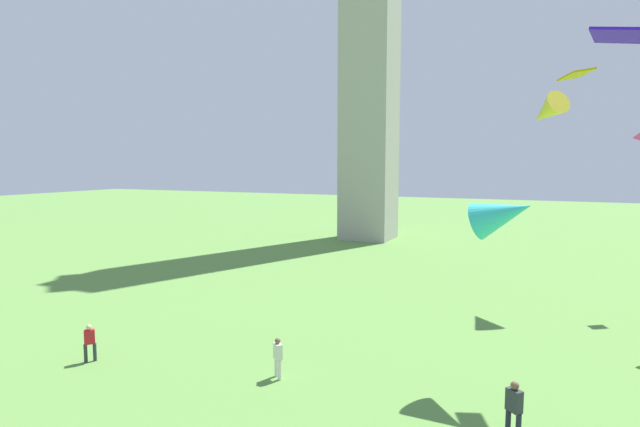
# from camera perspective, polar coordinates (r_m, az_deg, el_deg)

# --- Properties ---
(person_0) EXTENTS (0.46, 0.47, 1.61)m
(person_0) POSITION_cam_1_polar(r_m,az_deg,el_deg) (23.68, -24.98, -13.11)
(person_0) COLOR #2D3338
(person_0) RESTS_ON ground_plane
(person_1) EXTENTS (0.54, 0.51, 1.81)m
(person_1) POSITION_cam_1_polar(r_m,az_deg,el_deg) (17.15, 21.41, -19.95)
(person_1) COLOR #1E2333
(person_1) RESTS_ON ground_plane
(person_2) EXTENTS (0.48, 0.45, 1.61)m
(person_2) POSITION_cam_1_polar(r_m,az_deg,el_deg) (20.13, -4.87, -15.95)
(person_2) COLOR silver
(person_2) RESTS_ON ground_plane
(kite_flying_1) EXTENTS (1.54, 1.27, 0.47)m
(kite_flying_1) POSITION_cam_1_polar(r_m,az_deg,el_deg) (15.38, 31.37, 17.09)
(kite_flying_1) COLOR #360FD1
(kite_flying_3) EXTENTS (2.71, 2.00, 2.08)m
(kite_flying_3) POSITION_cam_1_polar(r_m,az_deg,el_deg) (19.62, 20.31, -0.03)
(kite_flying_3) COLOR #2FC3C4
(kite_flying_4) EXTENTS (1.38, 1.60, 0.34)m
(kite_flying_4) POSITION_cam_1_polar(r_m,az_deg,el_deg) (22.80, 27.38, 14.02)
(kite_flying_4) COLOR #C59906
(kite_flying_5) EXTENTS (2.81, 2.97, 2.31)m
(kite_flying_5) POSITION_cam_1_polar(r_m,az_deg,el_deg) (33.27, 24.65, 10.63)
(kite_flying_5) COLOR yellow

